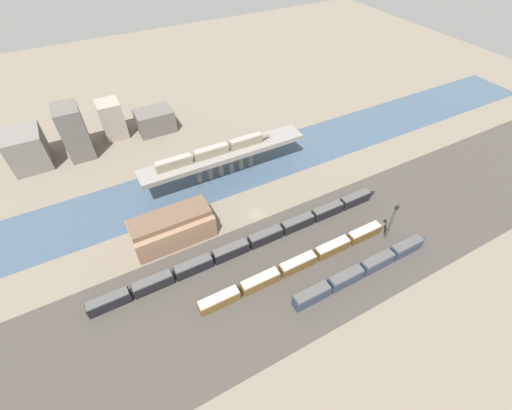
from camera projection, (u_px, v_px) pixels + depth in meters
ground_plane at (257, 214)px, 114.99m from camera, size 400.00×400.00×0.00m
railbed_yard at (295, 266)px, 99.92m from camera, size 280.00×42.00×0.01m
river_water at (226, 173)px, 130.51m from camera, size 320.00×25.37×0.01m
bridge at (224, 156)px, 124.98m from camera, size 62.84×9.09×9.79m
train_on_bridge at (215, 151)px, 121.33m from camera, size 44.65×2.69×3.48m
train_yard_near at (365, 268)px, 96.84m from camera, size 48.61×3.03×4.15m
train_yard_mid at (302, 262)px, 98.83m from camera, size 64.70×2.99×3.57m
train_yard_far at (252, 242)px, 103.88m from camera, size 97.49×2.98×3.85m
warehouse_building at (172, 227)px, 104.70m from camera, size 24.49×12.13×9.65m
signal_tower at (391, 222)px, 103.09m from camera, size 1.00×0.82×13.64m
city_block_far_left at (27, 149)px, 129.70m from camera, size 13.07×15.60×14.03m
city_block_left at (74, 132)px, 131.99m from camera, size 9.13×12.42×20.81m
city_block_center at (112, 119)px, 143.56m from camera, size 8.92×10.09×15.65m
city_block_right at (155, 121)px, 148.64m from camera, size 15.36×11.19×9.48m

